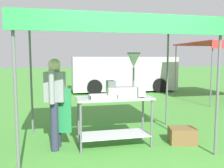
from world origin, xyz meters
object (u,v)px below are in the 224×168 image
donut_cart (114,111)px  supply_crate (182,135)px  vendor (56,99)px  menu_sign (142,91)px  donut_tray (103,97)px  stall_canopy (113,27)px  donut_fryer (125,81)px  van_silver (123,73)px

donut_cart → supply_crate: size_ratio=2.47×
supply_crate → vendor: bearing=174.0°
menu_sign → supply_crate: menu_sign is taller
donut_tray → supply_crate: 1.71m
stall_canopy → menu_sign: size_ratio=11.57×
donut_fryer → van_silver: (1.95, 7.24, -0.32)m
supply_crate → stall_canopy: bearing=169.1°
donut_cart → donut_tray: 0.38m
van_silver → vendor: bearing=-114.0°
donut_tray → menu_sign: 0.70m
stall_canopy → donut_cart: bearing=-90.0°
donut_tray → van_silver: size_ratio=0.09×
stall_canopy → donut_tray: size_ratio=6.91×
stall_canopy → supply_crate: 2.41m
menu_sign → vendor: 1.54m
donut_tray → donut_fryer: (0.43, 0.13, 0.26)m
stall_canopy → van_silver: 7.60m
donut_tray → vendor: 0.85m
donut_fryer → supply_crate: size_ratio=1.45×
vendor → supply_crate: 2.47m
stall_canopy → donut_fryer: bearing=-19.2°
donut_cart → donut_fryer: bearing=7.8°
donut_cart → donut_tray: donut_tray is taller
menu_sign → vendor: bearing=169.8°
donut_cart → donut_tray: (-0.22, -0.11, 0.29)m
stall_canopy → van_silver: size_ratio=0.66×
donut_fryer → van_silver: 7.51m
stall_canopy → donut_tray: (-0.22, -0.20, -1.24)m
donut_cart → stall_canopy: bearing=90.0°
menu_sign → donut_tray: bearing=173.9°
donut_cart → menu_sign: menu_sign is taller
vendor → supply_crate: bearing=-6.0°
stall_canopy → van_silver: stall_canopy is taller
donut_fryer → van_silver: size_ratio=0.16×
stall_canopy → donut_cart: size_ratio=2.41×
supply_crate → donut_fryer: bearing=170.7°
vendor → donut_cart: bearing=-5.1°
donut_cart → van_silver: 7.59m
van_silver → donut_fryer: bearing=-105.1°
donut_tray → supply_crate: bearing=-1.8°
donut_tray → van_silver: 7.75m
donut_fryer → van_silver: donut_fryer is taller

